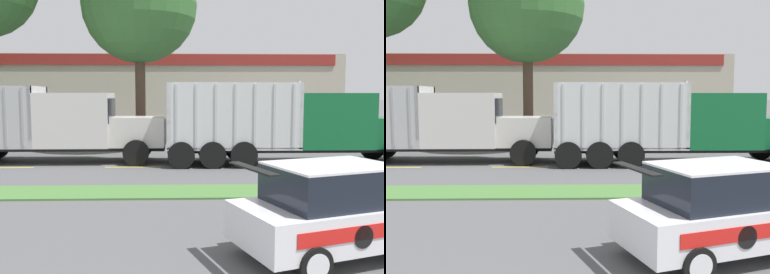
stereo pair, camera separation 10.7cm
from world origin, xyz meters
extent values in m
cube|color=#477538|center=(0.00, 10.75, 0.03)|extent=(120.00, 1.86, 0.06)
cube|color=yellow|center=(-7.01, 15.68, 0.00)|extent=(2.40, 0.14, 0.01)
cube|color=yellow|center=(-1.61, 15.68, 0.00)|extent=(2.40, 0.14, 0.01)
cube|color=yellow|center=(3.79, 15.68, 0.00)|extent=(2.40, 0.14, 0.01)
cube|color=yellow|center=(9.19, 15.68, 0.00)|extent=(2.40, 0.14, 0.01)
cube|color=black|center=(-5.99, 17.15, 0.66)|extent=(11.40, 1.31, 0.18)
cube|color=silver|center=(-1.50, 17.15, 1.41)|extent=(2.43, 1.96, 1.33)
cube|color=#B7B7BC|center=(-0.26, 17.15, 1.41)|extent=(0.06, 1.67, 1.13)
cube|color=silver|center=(-4.33, 17.15, 1.96)|extent=(3.23, 2.39, 2.42)
cube|color=black|center=(-2.70, 17.15, 2.38)|extent=(0.04, 2.03, 1.09)
cylinder|color=silver|center=(-6.05, 16.38, 2.71)|extent=(0.14, 0.14, 1.50)
cube|color=#ADADB2|center=(-6.03, 17.15, 2.14)|extent=(0.16, 2.39, 2.66)
cube|color=#99999E|center=(-7.02, 15.94, 2.14)|extent=(0.10, 0.04, 2.53)
cube|color=#99999E|center=(-6.31, 15.94, 2.14)|extent=(0.10, 0.04, 2.53)
cylinder|color=black|center=(-1.50, 15.98, 0.57)|extent=(1.14, 0.30, 1.14)
cylinder|color=black|center=(-1.50, 18.33, 0.57)|extent=(1.14, 0.30, 1.14)
cube|color=black|center=(5.22, 16.40, 0.66)|extent=(10.71, 1.33, 0.18)
cube|color=#146033|center=(7.16, 16.40, 1.95)|extent=(3.19, 2.42, 2.41)
cube|color=black|center=(8.78, 16.40, 2.38)|extent=(0.04, 2.05, 1.09)
cylinder|color=silver|center=(5.47, 15.62, 2.81)|extent=(0.14, 0.14, 1.71)
cube|color=silver|center=(2.71, 16.40, 0.81)|extent=(5.71, 2.42, 0.12)
cube|color=silver|center=(5.49, 16.40, 2.20)|extent=(0.16, 2.42, 2.79)
cube|color=silver|center=(-0.06, 16.40, 2.20)|extent=(0.16, 2.42, 2.79)
cube|color=silver|center=(2.71, 15.28, 2.20)|extent=(5.71, 0.16, 2.79)
cube|color=silver|center=(2.71, 17.53, 2.20)|extent=(5.71, 0.16, 2.79)
cube|color=#BCBCC1|center=(0.27, 15.18, 2.20)|extent=(0.10, 0.04, 2.65)
cube|color=#BCBCC1|center=(1.08, 15.18, 2.20)|extent=(0.10, 0.04, 2.65)
cube|color=#BCBCC1|center=(1.90, 15.18, 2.20)|extent=(0.10, 0.04, 2.65)
cube|color=#BCBCC1|center=(2.71, 15.18, 2.20)|extent=(0.10, 0.04, 2.65)
cube|color=#BCBCC1|center=(3.53, 15.18, 2.20)|extent=(0.10, 0.04, 2.65)
cube|color=#BCBCC1|center=(4.35, 15.18, 2.20)|extent=(0.10, 0.04, 2.65)
cube|color=#BCBCC1|center=(5.16, 15.18, 2.20)|extent=(0.10, 0.04, 2.65)
cylinder|color=black|center=(9.66, 17.59, 0.57)|extent=(1.14, 0.30, 1.14)
cylinder|color=black|center=(0.46, 15.22, 0.57)|extent=(1.14, 0.30, 1.14)
cylinder|color=black|center=(0.46, 17.59, 0.57)|extent=(1.14, 0.30, 1.14)
cylinder|color=black|center=(1.78, 15.22, 0.57)|extent=(1.14, 0.30, 1.14)
cylinder|color=black|center=(1.78, 17.59, 0.57)|extent=(1.14, 0.30, 1.14)
cylinder|color=black|center=(3.09, 15.22, 0.57)|extent=(1.14, 0.30, 1.14)
cylinder|color=black|center=(3.09, 17.59, 0.57)|extent=(1.14, 0.30, 1.14)
cube|color=white|center=(3.44, 5.39, 0.68)|extent=(4.43, 3.05, 0.73)
cube|color=black|center=(3.21, 5.31, 1.39)|extent=(2.63, 2.25, 0.69)
cube|color=white|center=(3.21, 5.31, 1.75)|extent=(2.63, 2.25, 0.04)
cube|color=black|center=(1.61, 4.77, 1.79)|extent=(0.66, 1.46, 0.03)
cube|color=red|center=(3.74, 4.51, 0.75)|extent=(3.07, 1.06, 0.26)
cylinder|color=black|center=(3.45, 4.41, 0.68)|extent=(0.38, 0.14, 0.40)
cylinder|color=black|center=(4.34, 6.63, 0.31)|extent=(0.66, 0.39, 0.62)
cylinder|color=silver|center=(4.31, 6.73, 0.31)|extent=(0.42, 0.15, 0.44)
cylinder|color=black|center=(2.53, 4.15, 0.31)|extent=(0.66, 0.39, 0.62)
cylinder|color=silver|center=(2.57, 4.05, 0.31)|extent=(0.42, 0.15, 0.44)
cylinder|color=black|center=(1.96, 5.82, 0.31)|extent=(0.66, 0.39, 0.62)
cylinder|color=silver|center=(1.93, 5.92, 0.31)|extent=(0.42, 0.15, 0.44)
cube|color=#BCB29E|center=(-3.69, 35.20, 3.06)|extent=(32.97, 12.00, 6.13)
cube|color=maroon|center=(-3.69, 29.15, 5.68)|extent=(31.32, 0.10, 0.80)
cylinder|color=brown|center=(-1.73, 21.18, 3.10)|extent=(0.56, 0.56, 6.21)
sphere|color=#386B33|center=(-1.73, 21.18, 7.92)|extent=(6.22, 6.22, 6.22)
camera|label=1|loc=(0.33, -2.47, 3.04)|focal=40.00mm
camera|label=2|loc=(0.44, -2.48, 3.04)|focal=40.00mm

